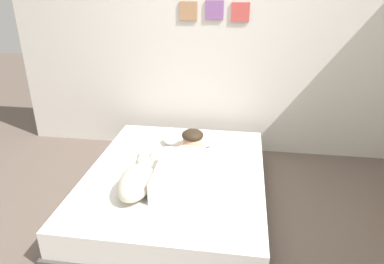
% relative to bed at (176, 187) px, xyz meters
% --- Properties ---
extents(ground_plane, '(12.88, 12.88, 0.00)m').
position_rel_bed_xyz_m(ground_plane, '(0.20, -0.45, -0.16)').
color(ground_plane, '#66564C').
extents(back_wall, '(4.44, 0.12, 2.50)m').
position_rel_bed_xyz_m(back_wall, '(0.20, 1.21, 1.09)').
color(back_wall, silver).
rests_on(back_wall, ground).
extents(bed, '(1.55, 1.92, 0.32)m').
position_rel_bed_xyz_m(bed, '(0.00, 0.00, 0.00)').
color(bed, '#4C4742').
rests_on(bed, ground).
extents(pillow, '(0.52, 0.32, 0.11)m').
position_rel_bed_xyz_m(pillow, '(0.03, 0.53, 0.22)').
color(pillow, white).
rests_on(pillow, bed).
extents(person_lying, '(0.43, 0.92, 0.27)m').
position_rel_bed_xyz_m(person_lying, '(0.11, -0.07, 0.27)').
color(person_lying, white).
rests_on(person_lying, bed).
extents(dog, '(0.26, 0.57, 0.21)m').
position_rel_bed_xyz_m(dog, '(-0.24, -0.35, 0.27)').
color(dog, beige).
rests_on(dog, bed).
extents(coffee_cup, '(0.12, 0.09, 0.07)m').
position_rel_bed_xyz_m(coffee_cup, '(0.10, 0.46, 0.20)').
color(coffee_cup, teal).
rests_on(coffee_cup, bed).
extents(cell_phone, '(0.07, 0.14, 0.01)m').
position_rel_bed_xyz_m(cell_phone, '(-0.14, -0.11, 0.17)').
color(cell_phone, black).
rests_on(cell_phone, bed).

